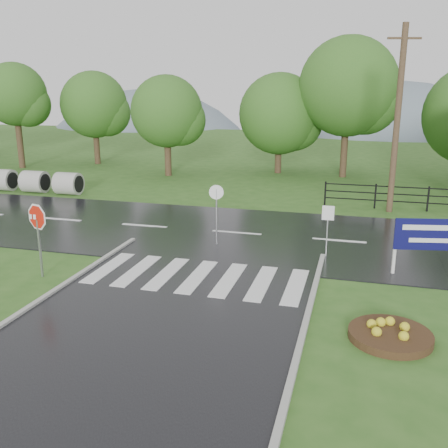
% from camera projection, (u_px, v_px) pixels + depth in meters
% --- Properties ---
extents(ground, '(120.00, 120.00, 0.00)m').
position_uv_depth(ground, '(124.00, 362.00, 10.62)').
color(ground, '#315C1E').
rests_on(ground, ground).
extents(main_road, '(90.00, 8.00, 0.04)m').
position_uv_depth(main_road, '(237.00, 234.00, 19.92)').
color(main_road, black).
rests_on(main_road, ground).
extents(crosswalk, '(6.50, 2.80, 0.02)m').
position_uv_depth(crosswalk, '(197.00, 276.00, 15.25)').
color(crosswalk, silver).
rests_on(crosswalk, ground).
extents(fence_west, '(9.58, 0.08, 1.20)m').
position_uv_depth(fence_west, '(428.00, 196.00, 23.33)').
color(fence_west, black).
rests_on(fence_west, ground).
extents(hills, '(102.00, 48.00, 48.00)m').
position_uv_depth(hills, '(348.00, 235.00, 74.28)').
color(hills, slate).
rests_on(hills, ground).
extents(treeline, '(83.20, 5.20, 10.00)m').
position_uv_depth(treeline, '(303.00, 177.00, 32.68)').
color(treeline, '#2B5B1C').
rests_on(treeline, ground).
extents(culvert_pipes, '(9.70, 1.20, 1.20)m').
position_uv_depth(culvert_pipes, '(3.00, 180.00, 28.22)').
color(culvert_pipes, '#9E9B93').
rests_on(culvert_pipes, ground).
extents(stop_sign, '(1.04, 0.36, 2.45)m').
position_uv_depth(stop_sign, '(37.00, 223.00, 14.94)').
color(stop_sign, '#939399').
rests_on(stop_sign, ground).
extents(estate_billboard, '(2.10, 0.47, 1.86)m').
position_uv_depth(estate_billboard, '(430.00, 237.00, 15.00)').
color(estate_billboard, silver).
rests_on(estate_billboard, ground).
extents(flower_bed, '(1.91, 1.91, 0.38)m').
position_uv_depth(flower_bed, '(390.00, 334.00, 11.52)').
color(flower_bed, '#332111').
rests_on(flower_bed, ground).
extents(reg_sign_small, '(0.41, 0.06, 1.82)m').
position_uv_depth(reg_sign_small, '(328.00, 220.00, 16.80)').
color(reg_sign_small, '#939399').
rests_on(reg_sign_small, ground).
extents(reg_sign_round, '(0.51, 0.16, 2.27)m').
position_uv_depth(reg_sign_round, '(216.00, 208.00, 18.08)').
color(reg_sign_round, '#939399').
rests_on(reg_sign_round, ground).
extents(utility_pole_east, '(1.45, 0.52, 8.35)m').
position_uv_depth(utility_pole_east, '(397.00, 120.00, 22.37)').
color(utility_pole_east, '#473523').
rests_on(utility_pole_east, ground).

